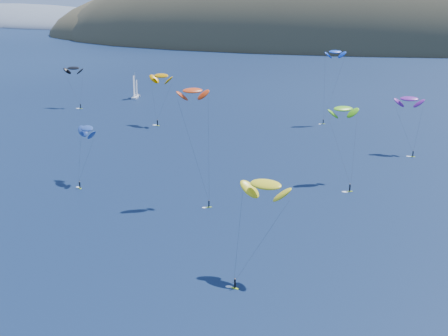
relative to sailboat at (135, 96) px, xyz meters
name	(u,v)px	position (x,y,z in m)	size (l,w,h in m)	color
island	(383,52)	(120.71, 349.41, -11.70)	(730.00, 300.00, 210.00)	#3D3526
headland	(19,26)	(-363.95, 537.13, -4.32)	(460.00, 250.00, 60.00)	slate
sailboat	(135,96)	(0.00, 0.00, 0.00)	(9.69, 8.32, 11.79)	silver
kitesurfer_1	(161,76)	(28.64, -49.81, 16.70)	(10.64, 8.44, 20.40)	#AFDF18
kitesurfer_2	(266,185)	(84.10, -165.12, 15.11)	(9.79, 11.75, 18.59)	#AFDF18
kitesurfer_3	(343,109)	(95.31, -105.99, 17.68)	(8.86, 14.77, 20.94)	#AFDF18
kitesurfer_4	(335,52)	(89.94, -33.77, 24.96)	(8.31, 8.12, 28.11)	#AFDF18
kitesurfer_6	(409,99)	(114.01, -72.82, 15.30)	(8.53, 8.81, 18.63)	#AFDF18
kitesurfer_9	(193,91)	(61.90, -129.79, 24.97)	(9.54, 9.06, 28.02)	#AFDF18
kitesurfer_10	(87,129)	(31.10, -120.54, 12.71)	(8.48, 12.55, 15.95)	#AFDF18
kitesurfer_12	(73,68)	(-17.72, -24.40, 15.12)	(9.23, 6.78, 18.44)	#AFDF18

